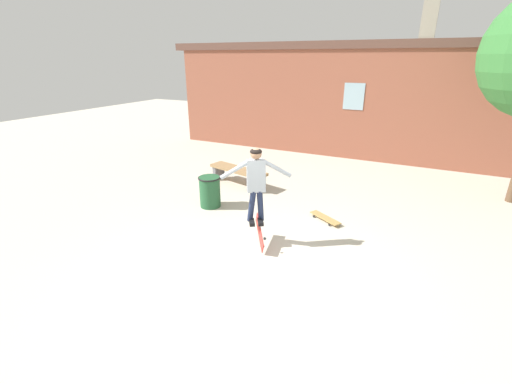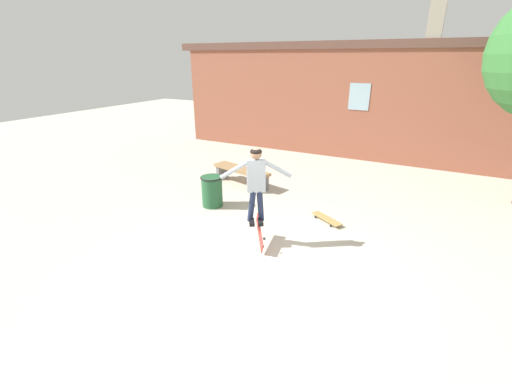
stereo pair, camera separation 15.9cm
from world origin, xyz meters
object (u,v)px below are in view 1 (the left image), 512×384
(trash_bin, at_px, (210,191))
(skateboard_flipping, at_px, (260,232))
(park_bench, at_px, (238,173))
(skater, at_px, (256,180))
(skateboard_resting, at_px, (325,218))

(trash_bin, xyz_separation_m, skateboard_flipping, (1.96, -1.21, -0.11))
(park_bench, bearing_deg, skater, -41.32)
(skater, distance_m, skateboard_flipping, 1.07)
(skater, distance_m, skateboard_resting, 2.31)
(park_bench, distance_m, trash_bin, 1.68)
(skater, relative_size, skateboard_resting, 1.84)
(trash_bin, bearing_deg, skateboard_flipping, -31.73)
(skater, bearing_deg, skateboard_flipping, 39.29)
(trash_bin, relative_size, skater, 0.51)
(trash_bin, relative_size, skateboard_resting, 0.94)
(trash_bin, bearing_deg, park_bench, 94.29)
(skateboard_flipping, distance_m, skateboard_resting, 1.90)
(park_bench, height_order, skateboard_resting, park_bench)
(skater, bearing_deg, skateboard_resting, 118.04)
(skateboard_resting, bearing_deg, skateboard_flipping, 94.27)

